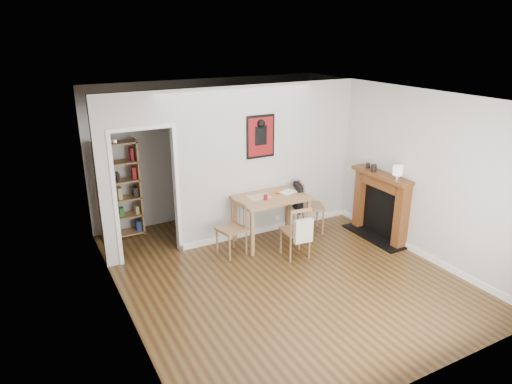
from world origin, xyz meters
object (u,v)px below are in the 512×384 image
fireplace (381,203)px  ceramic_jar_b (368,166)px  orange_fruit (277,192)px  bookshelf (119,190)px  ceramic_jar_a (374,168)px  chair_right (310,206)px  chair_front (296,231)px  mantel_lamp (398,171)px  dining_table (272,202)px  chair_left (231,229)px  notebook (288,192)px  red_glass (266,197)px

fireplace → ceramic_jar_b: size_ratio=14.16×
fireplace → orange_fruit: bearing=153.7°
bookshelf → ceramic_jar_a: 4.34m
chair_right → fireplace: size_ratio=0.74×
chair_right → ceramic_jar_a: bearing=-34.5°
chair_right → chair_front: size_ratio=1.07×
chair_right → mantel_lamp: bearing=-53.2°
dining_table → orange_fruit: (0.15, 0.07, 0.14)m
chair_right → ceramic_jar_a: 1.28m
chair_left → notebook: (1.14, 0.16, 0.39)m
dining_table → chair_right: size_ratio=1.28×
bookshelf → red_glass: bearing=-37.1°
chair_right → mantel_lamp: mantel_lamp is taller
chair_front → ceramic_jar_b: ceramic_jar_b is taller
chair_front → fireplace: bearing=-1.9°
chair_front → ceramic_jar_b: (1.65, 0.29, 0.76)m
dining_table → notebook: 0.36m
chair_front → ceramic_jar_a: (1.60, 0.10, 0.78)m
chair_left → fireplace: bearing=-13.2°
dining_table → chair_left: bearing=-171.6°
mantel_lamp → dining_table: bearing=146.1°
dining_table → notebook: bearing=7.3°
chair_left → mantel_lamp: size_ratio=3.57×
chair_front → bookshelf: bookshelf is taller
dining_table → chair_right: chair_right is taller
ceramic_jar_a → orange_fruit: bearing=157.2°
orange_fruit → ceramic_jar_b: bearing=-15.9°
orange_fruit → red_glass: bearing=-153.7°
fireplace → notebook: 1.61m
chair_right → chair_front: bearing=-136.8°
chair_right → notebook: bearing=178.4°
orange_fruit → ceramic_jar_a: ceramic_jar_a is taller
notebook → mantel_lamp: bearing=-41.4°
mantel_lamp → ceramic_jar_a: size_ratio=2.06×
orange_fruit → notebook: orange_fruit is taller
chair_left → mantel_lamp: bearing=-22.0°
chair_front → fireplace: fireplace is taller
orange_fruit → ceramic_jar_a: (1.51, -0.63, 0.37)m
orange_fruit → ceramic_jar_a: 1.67m
chair_left → notebook: chair_left is taller
chair_left → ceramic_jar_b: (2.51, -0.25, 0.77)m
fireplace → ceramic_jar_b: ceramic_jar_b is taller
chair_front → red_glass: size_ratio=10.34×
bookshelf → notebook: 2.87m
chair_left → fireplace: fireplace is taller
fireplace → ceramic_jar_b: bearing=96.8°
fireplace → chair_front: bearing=178.1°
dining_table → chair_front: (0.06, -0.66, -0.27)m
chair_right → chair_front: (-0.74, -0.69, -0.04)m
chair_front → fireplace: size_ratio=0.69×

